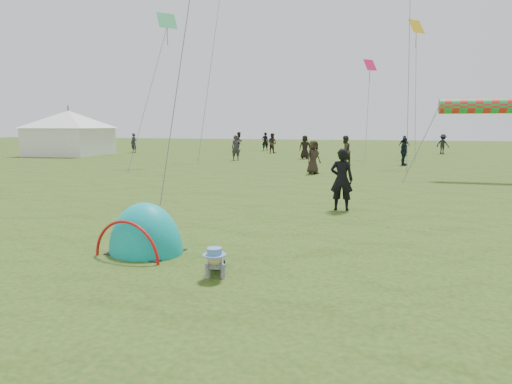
% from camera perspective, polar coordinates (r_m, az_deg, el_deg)
% --- Properties ---
extents(ground, '(140.00, 140.00, 0.00)m').
position_cam_1_polar(ground, '(7.22, 2.15, -10.98)').
color(ground, '#1D4716').
extents(crawling_toddler, '(0.64, 0.77, 0.52)m').
position_cam_1_polar(crawling_toddler, '(7.39, -5.09, -8.44)').
color(crawling_toddler, black).
rests_on(crawling_toddler, ground).
extents(popup_tent, '(1.67, 1.46, 1.91)m').
position_cam_1_polar(popup_tent, '(8.97, -13.58, -7.33)').
color(popup_tent, '#048C80').
rests_on(popup_tent, ground).
extents(standing_adult, '(0.64, 0.42, 1.74)m').
position_cam_1_polar(standing_adult, '(13.05, 10.65, 1.53)').
color(standing_adult, black).
rests_on(standing_adult, ground).
extents(event_marquee, '(5.79, 5.79, 3.80)m').
position_cam_1_polar(event_marquee, '(39.70, -22.30, 7.03)').
color(event_marquee, white).
rests_on(event_marquee, ground).
extents(crowd_person_0, '(0.75, 0.68, 1.72)m').
position_cam_1_polar(crowd_person_0, '(31.25, -2.51, 5.54)').
color(crowd_person_0, '#2E2C35').
rests_on(crowd_person_0, ground).
extents(crowd_person_1, '(1.05, 1.10, 1.78)m').
position_cam_1_polar(crowd_person_1, '(27.76, 11.04, 5.10)').
color(crowd_person_1, '#322C25').
rests_on(crowd_person_1, ground).
extents(crowd_person_4, '(0.92, 0.95, 1.65)m').
position_cam_1_polar(crowd_person_4, '(22.68, 7.18, 4.33)').
color(crowd_person_4, black).
rests_on(crowd_person_4, ground).
extents(crowd_person_6, '(0.74, 0.63, 1.72)m').
position_cam_1_polar(crowd_person_6, '(43.23, 1.15, 6.32)').
color(crowd_person_6, black).
rests_on(crowd_person_6, ground).
extents(crowd_person_7, '(1.03, 0.94, 1.71)m').
position_cam_1_polar(crowd_person_7, '(39.54, 2.03, 6.12)').
color(crowd_person_7, '#372723').
rests_on(crowd_person_7, ground).
extents(crowd_person_8, '(0.74, 1.07, 1.68)m').
position_cam_1_polar(crowd_person_8, '(28.71, 18.02, 4.85)').
color(crowd_person_8, black).
rests_on(crowd_person_8, ground).
extents(crowd_person_9, '(1.23, 1.08, 1.65)m').
position_cam_1_polar(crowd_person_9, '(41.37, 22.31, 5.57)').
color(crowd_person_9, black).
rests_on(crowd_person_9, ground).
extents(crowd_person_10, '(0.86, 0.59, 1.68)m').
position_cam_1_polar(crowd_person_10, '(32.85, 6.13, 5.60)').
color(crowd_person_10, black).
rests_on(crowd_person_10, ground).
extents(crowd_person_12, '(0.72, 0.58, 1.70)m').
position_cam_1_polar(crowd_person_12, '(41.48, -15.05, 5.94)').
color(crowd_person_12, '#292630').
rests_on(crowd_person_12, ground).
extents(crowd_person_13, '(0.86, 1.00, 1.76)m').
position_cam_1_polar(crowd_person_13, '(43.80, -2.10, 6.38)').
color(crowd_person_13, '#372624').
rests_on(crowd_person_13, ground).
extents(crowd_person_14, '(0.99, 0.85, 1.59)m').
position_cam_1_polar(crowd_person_14, '(37.68, 18.04, 5.52)').
color(crowd_person_14, black).
rests_on(crowd_person_14, ground).
extents(rainbow_tube_kite, '(5.32, 0.64, 0.64)m').
position_cam_1_polar(rainbow_tube_kite, '(22.43, 28.76, 9.42)').
color(rainbow_tube_kite, red).
extents(diamond_kite_3, '(1.17, 1.17, 0.96)m').
position_cam_1_polar(diamond_kite_3, '(29.03, -11.07, 20.28)').
color(diamond_kite_3, '#37A761').
extents(diamond_kite_6, '(0.99, 0.99, 0.81)m').
position_cam_1_polar(diamond_kite_6, '(34.52, 14.07, 15.15)').
color(diamond_kite_6, '#D81549').
extents(diamond_kite_7, '(1.28, 1.28, 1.04)m').
position_cam_1_polar(diamond_kite_7, '(37.19, 19.43, 18.94)').
color(diamond_kite_7, gold).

